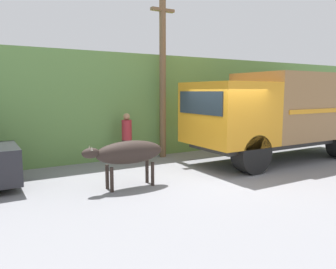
{
  "coord_description": "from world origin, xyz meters",
  "views": [
    {
      "loc": [
        -6.04,
        -7.3,
        2.44
      ],
      "look_at": [
        -1.49,
        0.44,
        1.25
      ],
      "focal_mm": 35.0,
      "sensor_mm": 36.0,
      "label": 1
    }
  ],
  "objects_px": {
    "pedestrian_on_hill": "(127,136)",
    "utility_pole": "(163,72)",
    "brown_cow": "(128,153)",
    "cargo_truck": "(286,110)"
  },
  "relations": [
    {
      "from": "cargo_truck",
      "to": "brown_cow",
      "type": "bearing_deg",
      "value": -173.75
    },
    {
      "from": "brown_cow",
      "to": "utility_pole",
      "type": "relative_size",
      "value": 0.35
    },
    {
      "from": "cargo_truck",
      "to": "utility_pole",
      "type": "xyz_separation_m",
      "value": [
        -3.59,
        2.56,
        1.36
      ]
    },
    {
      "from": "utility_pole",
      "to": "pedestrian_on_hill",
      "type": "bearing_deg",
      "value": -170.55
    },
    {
      "from": "brown_cow",
      "to": "pedestrian_on_hill",
      "type": "bearing_deg",
      "value": 57.27
    },
    {
      "from": "brown_cow",
      "to": "utility_pole",
      "type": "xyz_separation_m",
      "value": [
        2.69,
        2.98,
        2.23
      ]
    },
    {
      "from": "brown_cow",
      "to": "utility_pole",
      "type": "height_order",
      "value": "utility_pole"
    },
    {
      "from": "pedestrian_on_hill",
      "to": "utility_pole",
      "type": "bearing_deg",
      "value": 169.94
    },
    {
      "from": "pedestrian_on_hill",
      "to": "utility_pole",
      "type": "height_order",
      "value": "utility_pole"
    },
    {
      "from": "pedestrian_on_hill",
      "to": "brown_cow",
      "type": "bearing_deg",
      "value": 47.84
    }
  ]
}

